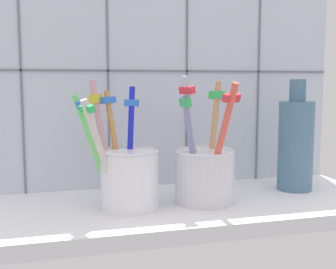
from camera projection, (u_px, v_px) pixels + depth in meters
The scene contains 5 objects.
counter_slab at pixel (167, 210), 61.35cm from camera, with size 64.00×22.00×2.00cm, color silver.
tile_wall_back at pixel (147, 59), 70.23cm from camera, with size 64.00×2.20×45.00cm.
toothbrush_cup_left at pixel (127, 174), 58.55cm from camera, with size 11.22×8.94×17.10cm.
toothbrush_cup_right at pixel (205, 172), 61.31cm from camera, with size 8.51×12.13×17.67cm.
ceramic_vase at pixel (296, 143), 68.26cm from camera, with size 5.41×5.41×17.24cm.
Camera 1 is at (-15.66, -57.52, 18.96)cm, focal length 46.95 mm.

